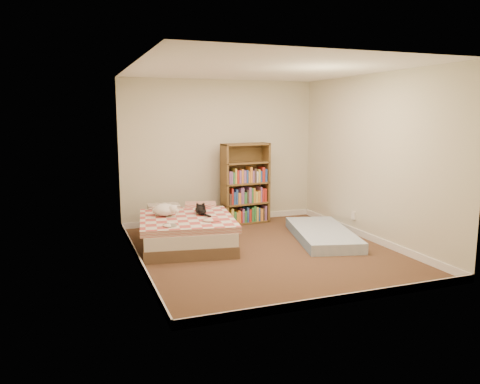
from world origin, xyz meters
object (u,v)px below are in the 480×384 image
object	(u,v)px
white_dog	(166,210)
bed	(186,229)
floor_mattress	(322,234)
black_cat	(200,210)
bookshelf	(245,193)

from	to	relation	value
white_dog	bed	bearing A→B (deg)	-3.04
floor_mattress	white_dog	world-z (taller)	white_dog
floor_mattress	black_cat	distance (m)	1.92
bed	bookshelf	bearing A→B (deg)	44.65
bookshelf	white_dog	world-z (taller)	bookshelf
black_cat	white_dog	world-z (taller)	white_dog
white_dog	floor_mattress	bearing A→B (deg)	-7.26
bookshelf	white_dog	bearing A→B (deg)	-156.32
bookshelf	black_cat	distance (m)	1.44
bed	bookshelf	size ratio (longest dim) A/B	1.40
floor_mattress	black_cat	size ratio (longest dim) A/B	3.12
bed	black_cat	xyz separation A→B (m)	(0.23, -0.00, 0.27)
bed	floor_mattress	distance (m)	2.10
bed	black_cat	world-z (taller)	black_cat
floor_mattress	black_cat	bearing A→B (deg)	178.87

